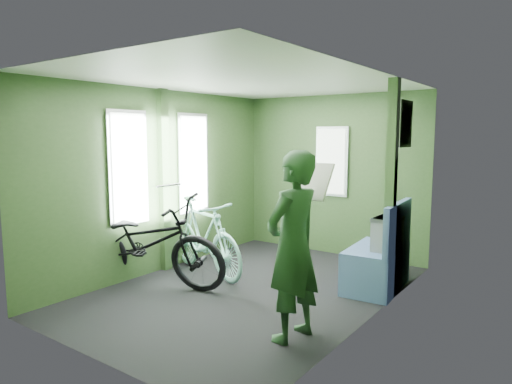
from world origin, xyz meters
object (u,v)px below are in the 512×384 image
at_px(bicycle_mint, 204,274).
at_px(bench_seat, 378,263).
at_px(passenger, 293,246).
at_px(bicycle_black, 148,286).
at_px(waste_box, 386,255).

bearing_deg(bicycle_mint, bench_seat, -53.12).
distance_m(passenger, bench_seat, 1.73).
xyz_separation_m(bicycle_mint, bench_seat, (1.97, 0.73, 0.30)).
bearing_deg(bicycle_black, passenger, -108.12).
height_order(bicycle_mint, waste_box, waste_box).
xyz_separation_m(bicycle_mint, waste_box, (2.09, 0.67, 0.42)).
relative_size(bicycle_mint, bench_seat, 1.59).
bearing_deg(passenger, bench_seat, -176.75).
relative_size(passenger, waste_box, 1.91).
xyz_separation_m(bicycle_black, bicycle_mint, (0.22, 0.72, 0.00)).
bearing_deg(waste_box, passenger, -98.80).
bearing_deg(passenger, waste_box, 179.05).
distance_m(waste_box, bench_seat, 0.18).
bearing_deg(bench_seat, bicycle_mint, -164.13).
height_order(bicycle_black, waste_box, waste_box).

